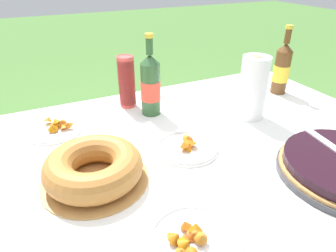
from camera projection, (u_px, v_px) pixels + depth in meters
The scene contains 10 objects.
garden_table at pixel (163, 172), 1.02m from camera, with size 1.88×1.16×0.67m.
tablecloth at pixel (163, 162), 1.00m from camera, with size 1.89×1.17×0.10m.
bundt_cake at pixel (94, 168), 0.87m from camera, with size 0.32×0.32×0.10m.
cup_stack at pixel (127, 82), 1.30m from camera, with size 0.07×0.07×0.23m.
cider_bottle_green at pixel (151, 85), 1.23m from camera, with size 0.08×0.08×0.34m.
cider_bottle_amber at pixel (282, 69), 1.44m from camera, with size 0.08×0.08×0.32m.
snack_plate_near at pixel (194, 240), 0.69m from camera, with size 0.22×0.22×0.05m.
snack_plate_left at pixel (55, 128), 1.15m from camera, with size 0.21×0.21×0.06m.
snack_plate_right at pixel (187, 147), 1.04m from camera, with size 0.21×0.21×0.05m.
paper_towel_roll at pixel (253, 88), 1.20m from camera, with size 0.11×0.11×0.26m.
Camera 1 is at (-0.33, -0.75, 1.25)m, focal length 32.00 mm.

